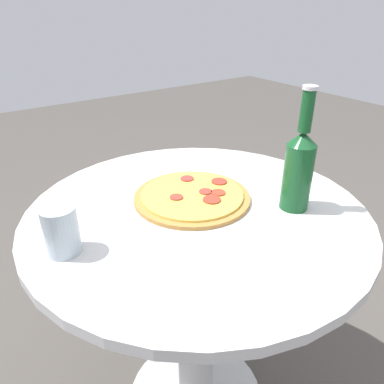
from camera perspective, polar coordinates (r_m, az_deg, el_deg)
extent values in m
cylinder|color=silver|center=(1.13, 0.63, -18.72)|extent=(0.11, 0.11, 0.67)
cylinder|color=silver|center=(0.91, 0.74, -3.32)|extent=(0.82, 0.82, 0.02)
cylinder|color=#B77F3D|center=(0.94, 0.00, -0.81)|extent=(0.29, 0.29, 0.01)
cylinder|color=#E0BC4C|center=(0.94, 0.00, -0.38)|extent=(0.26, 0.26, 0.01)
cylinder|color=#A23A2C|center=(0.92, -2.39, -0.79)|extent=(0.03, 0.03, 0.00)
cylinder|color=#A23527|center=(1.00, 4.17, 1.62)|extent=(0.04, 0.04, 0.00)
cylinder|color=#B73832|center=(1.01, -0.75, 2.07)|extent=(0.04, 0.04, 0.00)
cylinder|color=#B03B26|center=(0.94, 4.00, -0.09)|extent=(0.04, 0.04, 0.00)
cylinder|color=#A83826|center=(0.91, 3.03, -1.16)|extent=(0.04, 0.04, 0.00)
cylinder|color=#A53A2E|center=(0.94, 2.08, 0.08)|extent=(0.03, 0.03, 0.00)
cylinder|color=#144C23|center=(0.91, 15.75, 2.18)|extent=(0.07, 0.07, 0.16)
cone|color=#144C23|center=(0.87, 16.55, 7.85)|extent=(0.07, 0.07, 0.03)
cylinder|color=#144C23|center=(0.85, 17.11, 11.70)|extent=(0.03, 0.03, 0.09)
cylinder|color=silver|center=(0.84, 17.59, 14.94)|extent=(0.03, 0.03, 0.01)
cylinder|color=#ADBCC6|center=(0.78, -19.32, -5.52)|extent=(0.07, 0.07, 0.10)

